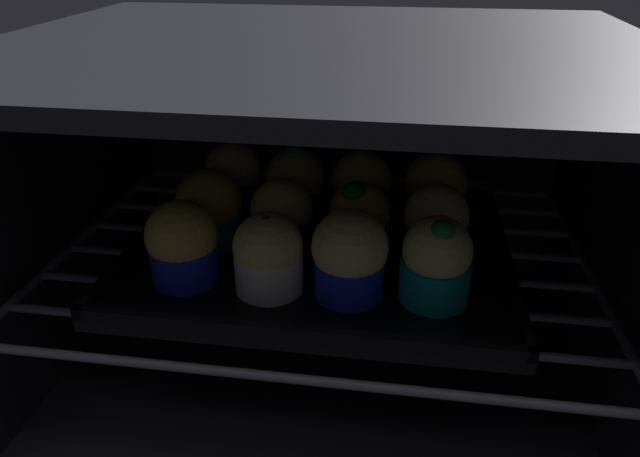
{
  "coord_description": "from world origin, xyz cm",
  "views": [
    {
      "loc": [
        7.37,
        -29.7,
        44.26
      ],
      "look_at": [
        0.0,
        20.48,
        17.43
      ],
      "focal_mm": 32.16,
      "sensor_mm": 36.0,
      "label": 1
    }
  ],
  "objects_px": {
    "muffin_row0_col1": "(268,255)",
    "muffin_row2_col0": "(234,178)",
    "muffin_row0_col0": "(183,244)",
    "muffin_row2_col3": "(435,191)",
    "muffin_row0_col2": "(350,256)",
    "muffin_row1_col0": "(210,208)",
    "muffin_row2_col2": "(362,187)",
    "baking_tray": "(320,252)",
    "muffin_row1_col1": "(282,217)",
    "muffin_row1_col2": "(359,219)",
    "muffin_row2_col1": "(295,183)",
    "muffin_row0_col3": "(436,261)",
    "muffin_row1_col3": "(436,224)"
  },
  "relations": [
    {
      "from": "baking_tray",
      "to": "muffin_row1_col0",
      "type": "distance_m",
      "value": 0.12
    },
    {
      "from": "muffin_row0_col2",
      "to": "muffin_row1_col3",
      "type": "xyz_separation_m",
      "value": [
        0.08,
        0.08,
        -0.0
      ]
    },
    {
      "from": "muffin_row0_col2",
      "to": "muffin_row1_col0",
      "type": "bearing_deg",
      "value": 152.96
    },
    {
      "from": "muffin_row1_col0",
      "to": "muffin_row2_col2",
      "type": "distance_m",
      "value": 0.17
    },
    {
      "from": "muffin_row0_col3",
      "to": "muffin_row1_col1",
      "type": "height_order",
      "value": "muffin_row0_col3"
    },
    {
      "from": "muffin_row0_col0",
      "to": "muffin_row0_col3",
      "type": "xyz_separation_m",
      "value": [
        0.23,
        0.0,
        0.0
      ]
    },
    {
      "from": "muffin_row0_col3",
      "to": "muffin_row2_col0",
      "type": "bearing_deg",
      "value": 145.62
    },
    {
      "from": "muffin_row2_col2",
      "to": "muffin_row2_col0",
      "type": "bearing_deg",
      "value": 178.99
    },
    {
      "from": "muffin_row0_col1",
      "to": "muffin_row2_col0",
      "type": "distance_m",
      "value": 0.17
    },
    {
      "from": "baking_tray",
      "to": "muffin_row0_col0",
      "type": "relative_size",
      "value": 4.8
    },
    {
      "from": "muffin_row2_col1",
      "to": "muffin_row2_col3",
      "type": "bearing_deg",
      "value": -1.33
    },
    {
      "from": "muffin_row0_col0",
      "to": "muffin_row1_col1",
      "type": "height_order",
      "value": "muffin_row0_col0"
    },
    {
      "from": "baking_tray",
      "to": "muffin_row1_col2",
      "type": "distance_m",
      "value": 0.06
    },
    {
      "from": "muffin_row0_col3",
      "to": "muffin_row2_col3",
      "type": "distance_m",
      "value": 0.15
    },
    {
      "from": "muffin_row0_col1",
      "to": "muffin_row2_col0",
      "type": "relative_size",
      "value": 0.93
    },
    {
      "from": "muffin_row2_col0",
      "to": "muffin_row2_col3",
      "type": "height_order",
      "value": "muffin_row2_col3"
    },
    {
      "from": "muffin_row1_col2",
      "to": "muffin_row2_col0",
      "type": "xyz_separation_m",
      "value": [
        -0.15,
        0.08,
        0.0
      ]
    },
    {
      "from": "muffin_row1_col1",
      "to": "muffin_row1_col2",
      "type": "distance_m",
      "value": 0.08
    },
    {
      "from": "baking_tray",
      "to": "muffin_row2_col2",
      "type": "distance_m",
      "value": 0.09
    },
    {
      "from": "muffin_row1_col2",
      "to": "muffin_row2_col0",
      "type": "bearing_deg",
      "value": 153.06
    },
    {
      "from": "muffin_row0_col1",
      "to": "muffin_row2_col0",
      "type": "xyz_separation_m",
      "value": [
        -0.08,
        0.16,
        0.0
      ]
    },
    {
      "from": "muffin_row0_col0",
      "to": "muffin_row2_col2",
      "type": "xyz_separation_m",
      "value": [
        0.15,
        0.15,
        0.0
      ]
    },
    {
      "from": "baking_tray",
      "to": "muffin_row1_col3",
      "type": "height_order",
      "value": "muffin_row1_col3"
    },
    {
      "from": "muffin_row1_col0",
      "to": "muffin_row1_col1",
      "type": "xyz_separation_m",
      "value": [
        0.08,
        -0.0,
        -0.0
      ]
    },
    {
      "from": "muffin_row0_col3",
      "to": "muffin_row1_col0",
      "type": "height_order",
      "value": "muffin_row0_col3"
    },
    {
      "from": "muffin_row1_col1",
      "to": "muffin_row2_col3",
      "type": "distance_m",
      "value": 0.17
    },
    {
      "from": "muffin_row2_col2",
      "to": "muffin_row0_col0",
      "type": "bearing_deg",
      "value": -134.99
    },
    {
      "from": "muffin_row0_col3",
      "to": "muffin_row2_col1",
      "type": "height_order",
      "value": "same"
    },
    {
      "from": "muffin_row0_col1",
      "to": "muffin_row1_col0",
      "type": "bearing_deg",
      "value": 135.08
    },
    {
      "from": "muffin_row2_col0",
      "to": "muffin_row1_col2",
      "type": "bearing_deg",
      "value": -26.94
    },
    {
      "from": "muffin_row0_col2",
      "to": "muffin_row2_col0",
      "type": "height_order",
      "value": "muffin_row0_col2"
    },
    {
      "from": "muffin_row0_col0",
      "to": "muffin_row1_col2",
      "type": "distance_m",
      "value": 0.17
    },
    {
      "from": "muffin_row0_col2",
      "to": "muffin_row2_col3",
      "type": "bearing_deg",
      "value": 62.52
    },
    {
      "from": "muffin_row1_col0",
      "to": "muffin_row0_col3",
      "type": "bearing_deg",
      "value": -18.12
    },
    {
      "from": "muffin_row2_col2",
      "to": "muffin_row2_col3",
      "type": "height_order",
      "value": "muffin_row2_col3"
    },
    {
      "from": "muffin_row0_col0",
      "to": "muffin_row1_col0",
      "type": "xyz_separation_m",
      "value": [
        0.0,
        0.07,
        -0.0
      ]
    },
    {
      "from": "muffin_row2_col2",
      "to": "baking_tray",
      "type": "bearing_deg",
      "value": -114.98
    },
    {
      "from": "muffin_row0_col2",
      "to": "muffin_row1_col2",
      "type": "bearing_deg",
      "value": 89.1
    },
    {
      "from": "muffin_row2_col1",
      "to": "muffin_row2_col2",
      "type": "distance_m",
      "value": 0.07
    },
    {
      "from": "muffin_row0_col3",
      "to": "muffin_row1_col1",
      "type": "relative_size",
      "value": 1.09
    },
    {
      "from": "muffin_row1_col1",
      "to": "muffin_row2_col2",
      "type": "bearing_deg",
      "value": 47.29
    },
    {
      "from": "muffin_row0_col2",
      "to": "muffin_row2_col1",
      "type": "xyz_separation_m",
      "value": [
        -0.08,
        0.15,
        -0.0
      ]
    },
    {
      "from": "muffin_row2_col2",
      "to": "muffin_row0_col3",
      "type": "bearing_deg",
      "value": -62.98
    },
    {
      "from": "muffin_row0_col3",
      "to": "muffin_row0_col2",
      "type": "bearing_deg",
      "value": -177.39
    },
    {
      "from": "muffin_row0_col1",
      "to": "muffin_row2_col1",
      "type": "relative_size",
      "value": 0.9
    },
    {
      "from": "muffin_row1_col1",
      "to": "muffin_row0_col2",
      "type": "bearing_deg",
      "value": -44.26
    },
    {
      "from": "muffin_row0_col0",
      "to": "muffin_row2_col3",
      "type": "bearing_deg",
      "value": 32.59
    },
    {
      "from": "muffin_row2_col1",
      "to": "baking_tray",
      "type": "bearing_deg",
      "value": -62.89
    },
    {
      "from": "muffin_row2_col1",
      "to": "muffin_row2_col2",
      "type": "relative_size",
      "value": 1.04
    },
    {
      "from": "muffin_row1_col2",
      "to": "muffin_row2_col2",
      "type": "height_order",
      "value": "muffin_row2_col2"
    }
  ]
}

